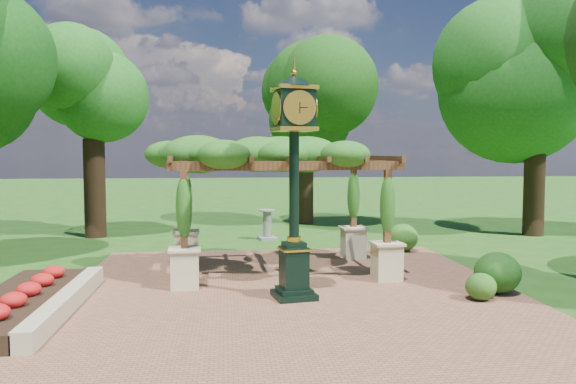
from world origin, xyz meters
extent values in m
plane|color=#1E4714|center=(0.00, 0.00, 0.00)|extent=(120.00, 120.00, 0.00)
cube|color=brown|center=(0.00, 1.00, 0.02)|extent=(10.00, 12.00, 0.04)
cube|color=#C6B793|center=(-4.60, 0.50, 0.20)|extent=(0.35, 5.00, 0.40)
cube|color=red|center=(-5.50, 0.50, 0.18)|extent=(1.50, 5.00, 0.36)
cube|color=black|center=(-0.04, 0.96, 0.10)|extent=(0.98, 0.98, 0.13)
cube|color=black|center=(-0.04, 0.96, 0.67)|extent=(0.61, 0.61, 0.95)
cube|color=gold|center=(-0.04, 0.96, 1.09)|extent=(0.68, 0.68, 0.04)
cylinder|color=black|center=(-0.04, 0.96, 2.47)|extent=(0.24, 0.24, 2.43)
cube|color=black|center=(-0.04, 0.96, 4.05)|extent=(0.86, 0.86, 0.74)
cylinder|color=beige|center=(0.02, 0.58, 4.05)|extent=(0.63, 0.14, 0.63)
cone|color=black|center=(-0.04, 0.96, 4.63)|extent=(1.10, 1.10, 0.26)
sphere|color=gold|center=(-0.04, 0.96, 4.79)|extent=(0.15, 0.15, 0.15)
cube|color=beige|center=(-2.42, 2.13, 0.48)|extent=(0.66, 0.66, 0.87)
cube|color=#54341C|center=(-2.42, 2.13, 1.86)|extent=(0.16, 0.16, 1.79)
cube|color=beige|center=(2.41, 2.41, 0.48)|extent=(0.66, 0.66, 0.87)
cube|color=#54341C|center=(2.41, 2.41, 1.86)|extent=(0.16, 0.16, 1.79)
cube|color=beige|center=(-2.59, 5.04, 0.48)|extent=(0.66, 0.66, 0.87)
cube|color=#54341C|center=(-2.59, 5.04, 1.86)|extent=(0.16, 0.16, 1.79)
cube|color=beige|center=(2.25, 5.31, 0.48)|extent=(0.66, 0.66, 0.87)
cube|color=#54341C|center=(2.25, 5.31, 1.86)|extent=(0.16, 0.16, 1.79)
cube|color=#54341C|center=(-0.01, 2.27, 2.83)|extent=(5.62, 0.46, 0.21)
cube|color=#54341C|center=(-0.17, 5.17, 2.83)|extent=(5.62, 0.46, 0.21)
ellipsoid|color=#245A19|center=(-0.09, 3.72, 3.09)|extent=(5.81, 3.80, 0.97)
cube|color=gray|center=(-0.01, 9.28, 0.05)|extent=(0.72, 0.72, 0.11)
cylinder|color=gray|center=(-0.01, 9.28, 0.55)|extent=(0.37, 0.37, 0.99)
cylinder|color=gray|center=(-0.01, 9.28, 1.07)|extent=(0.68, 0.68, 0.05)
ellipsoid|color=#285718|center=(3.84, 0.35, 0.33)|extent=(0.84, 0.84, 0.57)
ellipsoid|color=#1C4914|center=(4.47, 0.88, 0.49)|extent=(1.20, 1.20, 0.91)
ellipsoid|color=#2A601C|center=(4.06, 6.26, 0.47)|extent=(1.09, 1.09, 0.86)
cylinder|color=black|center=(-6.31, 10.65, 1.82)|extent=(0.78, 0.78, 3.65)
ellipsoid|color=#1D5618|center=(-6.31, 10.65, 6.53)|extent=(3.85, 3.85, 5.76)
cylinder|color=#332314|center=(2.04, 13.69, 1.47)|extent=(0.65, 0.65, 2.95)
ellipsoid|color=#174110|center=(2.04, 13.69, 5.27)|extent=(4.09, 4.09, 4.65)
cylinder|color=black|center=(10.13, 9.28, 1.86)|extent=(0.77, 0.77, 3.71)
ellipsoid|color=#1C5618|center=(10.13, 9.28, 6.65)|extent=(5.69, 5.69, 5.87)
camera|label=1|loc=(-1.47, -10.74, 3.13)|focal=35.00mm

